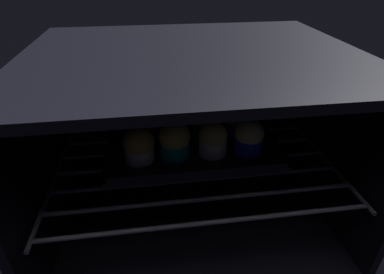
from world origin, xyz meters
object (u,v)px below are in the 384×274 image
muffin_row1_col2 (206,121)px  muffin_row1_col3 (237,121)px  muffin_row1_col0 (141,127)px  baking_tray (192,147)px  muffin_row0_col1 (175,140)px  muffin_row0_col2 (213,139)px  muffin_row1_col1 (173,125)px  muffin_row0_col3 (249,136)px  muffin_row0_col0 (139,145)px

muffin_row1_col2 → muffin_row1_col3: muffin_row1_col2 is taller
muffin_row1_col0 → muffin_row1_col2: (14.03, -0.34, 0.53)cm
baking_tray → muffin_row1_col2: bearing=43.5°
baking_tray → muffin_row1_col2: (3.66, 3.48, 4.14)cm
baking_tray → muffin_row1_col3: size_ratio=4.94×
muffin_row0_col1 → muffin_row1_col3: 15.81cm
muffin_row0_col2 → muffin_row1_col0: size_ratio=1.03×
muffin_row1_col1 → muffin_row0_col1: bearing=-93.0°
baking_tray → muffin_row0_col3: bearing=-19.5°
muffin_row0_col1 → muffin_row1_col3: size_ratio=1.06×
muffin_row0_col2 → muffin_row0_col0: bearing=-179.1°
muffin_row1_col1 → muffin_row1_col2: (7.19, -0.00, 0.42)cm
baking_tray → muffin_row0_col2: bearing=-43.4°
muffin_row1_col0 → muffin_row1_col3: 20.82cm
muffin_row0_col1 → baking_tray: bearing=41.7°
muffin_row1_col0 → muffin_row1_col1: (6.83, -0.33, 0.11)cm
muffin_row0_col0 → muffin_row1_col1: same height
muffin_row0_col3 → muffin_row1_col3: 7.06cm
baking_tray → muffin_row1_col0: size_ratio=5.15×
muffin_row0_col1 → muffin_row1_col3: muffin_row0_col1 is taller
muffin_row1_col0 → muffin_row1_col2: size_ratio=0.84×
muffin_row0_col0 → muffin_row0_col1: size_ratio=0.93×
baking_tray → muffin_row0_col2: muffin_row0_col2 is taller
muffin_row1_col2 → muffin_row1_col1: bearing=180.0°
muffin_row0_col0 → baking_tray: bearing=19.0°
baking_tray → muffin_row0_col1: 6.68cm
muffin_row0_col3 → muffin_row1_col1: muffin_row0_col3 is taller
muffin_row0_col1 → muffin_row0_col2: muffin_row0_col1 is taller
muffin_row1_col2 → muffin_row0_col2: bearing=-89.6°
baking_tray → muffin_row0_col3: size_ratio=4.73×
baking_tray → muffin_row0_col1: (-3.90, -3.47, 4.17)cm
muffin_row0_col2 → baking_tray: bearing=136.6°
muffin_row1_col1 → muffin_row1_col3: (13.98, -0.33, -0.01)cm
muffin_row1_col1 → muffin_row1_col3: muffin_row1_col3 is taller
baking_tray → muffin_row1_col3: 11.52cm
muffin_row0_col1 → muffin_row0_col3: muffin_row0_col1 is taller
muffin_row0_col1 → muffin_row1_col2: (7.56, 6.95, -0.03)cm
muffin_row0_col2 → muffin_row1_col1: (-7.24, 6.99, -0.06)cm
muffin_row0_col2 → muffin_row1_col2: muffin_row1_col2 is taller
muffin_row0_col0 → muffin_row1_col3: (21.28, 6.88, -0.04)cm
muffin_row0_col0 → muffin_row1_col0: muffin_row0_col0 is taller
muffin_row0_col1 → muffin_row0_col0: bearing=-177.9°
baking_tray → muffin_row0_col0: size_ratio=5.02×
muffin_row0_col2 → muffin_row0_col3: muffin_row0_col3 is taller
muffin_row1_col2 → baking_tray: bearing=-136.5°
muffin_row1_col1 → muffin_row0_col3: bearing=-27.0°
muffin_row1_col0 → muffin_row0_col0: bearing=-93.5°
muffin_row0_col1 → muffin_row0_col2: 7.62cm
muffin_row0_col1 → muffin_row1_col2: 10.27cm
muffin_row0_col1 → muffin_row0_col3: (14.84, -0.41, -0.13)cm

